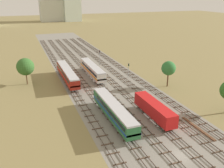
# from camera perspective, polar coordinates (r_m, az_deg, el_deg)

# --- Properties ---
(ground_plane) EXTENTS (480.00, 480.00, 0.00)m
(ground_plane) POSITION_cam_1_polar(r_m,az_deg,el_deg) (92.76, -4.88, 3.58)
(ground_plane) COLOR olive
(ballast_bed) EXTENTS (25.36, 176.00, 0.01)m
(ballast_bed) POSITION_cam_1_polar(r_m,az_deg,el_deg) (92.76, -4.88, 3.58)
(ballast_bed) COLOR gray
(ballast_bed) RESTS_ON ground
(track_far_left) EXTENTS (2.40, 126.00, 0.29)m
(track_far_left) POSITION_cam_1_polar(r_m,az_deg,el_deg) (91.53, -11.50, 3.10)
(track_far_left) COLOR #47382D
(track_far_left) RESTS_ON ground
(track_left) EXTENTS (2.40, 126.00, 0.29)m
(track_left) POSITION_cam_1_polar(r_m,az_deg,el_deg) (92.23, -8.89, 3.40)
(track_left) COLOR #47382D
(track_left) RESTS_ON ground
(track_centre_left) EXTENTS (2.40, 126.00, 0.29)m
(track_centre_left) POSITION_cam_1_polar(r_m,az_deg,el_deg) (93.13, -6.32, 3.68)
(track_centre_left) COLOR #47382D
(track_centre_left) RESTS_ON ground
(track_centre) EXTENTS (2.40, 126.00, 0.29)m
(track_centre) POSITION_cam_1_polar(r_m,az_deg,el_deg) (94.22, -3.80, 3.96)
(track_centre) COLOR #47382D
(track_centre) RESTS_ON ground
(track_centre_right) EXTENTS (2.40, 126.00, 0.29)m
(track_centre_right) POSITION_cam_1_polar(r_m,az_deg,el_deg) (95.48, -1.34, 4.21)
(track_centre_right) COLOR #47382D
(track_centre_right) RESTS_ON ground
(track_right) EXTENTS (2.40, 126.00, 0.29)m
(track_right) POSITION_cam_1_polar(r_m,az_deg,el_deg) (96.91, 1.05, 4.46)
(track_right) COLOR #47382D
(track_right) RESTS_ON ground
(freight_boxcar_centre_nearest) EXTENTS (2.87, 14.00, 3.60)m
(freight_boxcar_centre_nearest) POSITION_cam_1_polar(r_m,az_deg,el_deg) (55.51, 9.54, -5.57)
(freight_boxcar_centre_nearest) COLOR red
(freight_boxcar_centre_nearest) RESTS_ON ground
(diesel_railcar_left_near) EXTENTS (2.96, 20.50, 3.80)m
(diesel_railcar_left_near) POSITION_cam_1_polar(r_m,az_deg,el_deg) (53.82, 0.42, -5.96)
(diesel_railcar_left_near) COLOR #286638
(diesel_railcar_left_near) RESTS_ON ground
(passenger_coach_far_left_mid) EXTENTS (2.96, 22.00, 3.80)m
(passenger_coach_far_left_mid) POSITION_cam_1_polar(r_m,az_deg,el_deg) (78.87, -10.08, 2.34)
(passenger_coach_far_left_mid) COLOR maroon
(passenger_coach_far_left_mid) RESTS_ON ground
(diesel_railcar_centre_left_midfar) EXTENTS (2.96, 20.50, 3.80)m
(diesel_railcar_centre_left_midfar) POSITION_cam_1_polar(r_m,az_deg,el_deg) (82.42, -4.48, 3.36)
(diesel_railcar_centre_left_midfar) COLOR beige
(diesel_railcar_centre_left_midfar) RESTS_ON ground
(signal_post_nearest) EXTENTS (0.28, 0.47, 4.85)m
(signal_post_nearest) POSITION_cam_1_polar(r_m,az_deg,el_deg) (81.38, 3.74, 3.53)
(signal_post_nearest) COLOR gray
(signal_post_nearest) RESTS_ON ground
(signal_post_near) EXTENTS (0.28, 0.47, 5.97)m
(signal_post_near) POSITION_cam_1_polar(r_m,az_deg,el_deg) (95.04, -2.83, 6.37)
(signal_post_near) COLOR gray
(signal_post_near) RESTS_ON ground
(lineside_tree_1) EXTENTS (4.13, 4.13, 7.62)m
(lineside_tree_1) POSITION_cam_1_polar(r_m,az_deg,el_deg) (74.65, 12.68, 3.48)
(lineside_tree_1) COLOR #4C331E
(lineside_tree_1) RESTS_ON ground
(lineside_tree_2) EXTENTS (5.16, 5.16, 8.05)m
(lineside_tree_2) POSITION_cam_1_polar(r_m,az_deg,el_deg) (78.88, -19.02, 3.70)
(lineside_tree_2) COLOR #4C331E
(lineside_tree_2) RESTS_ON ground
(skyline_tower_2) EXTENTS (15.52, 14.46, 36.79)m
(skyline_tower_2) POSITION_cam_1_polar(r_m,az_deg,el_deg) (252.00, -9.19, 18.05)
(skyline_tower_2) COLOR silver
(skyline_tower_2) RESTS_ON ground
(spare_rail_bundle) EXTENTS (0.60, 10.00, 0.24)m
(spare_rail_bundle) POSITION_cam_1_polar(r_m,az_deg,el_deg) (54.99, 18.85, -9.44)
(spare_rail_bundle) COLOR brown
(spare_rail_bundle) RESTS_ON ground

